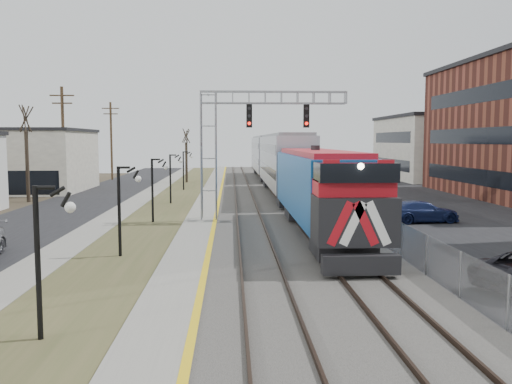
{
  "coord_description": "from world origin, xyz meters",
  "views": [
    {
      "loc": [
        0.88,
        -5.65,
        5.12
      ],
      "look_at": [
        2.1,
        20.71,
        2.6
      ],
      "focal_mm": 38.0,
      "sensor_mm": 36.0,
      "label": 1
    }
  ],
  "objects": [
    {
      "name": "street_west",
      "position": [
        -11.5,
        35.0,
        0.02
      ],
      "size": [
        7.0,
        120.0,
        0.04
      ],
      "primitive_type": "cube",
      "color": "black",
      "rests_on": "ground"
    },
    {
      "name": "sidewalk",
      "position": [
        -7.0,
        35.0,
        0.04
      ],
      "size": [
        2.0,
        120.0,
        0.08
      ],
      "primitive_type": "cube",
      "color": "gray",
      "rests_on": "ground"
    },
    {
      "name": "grass_median",
      "position": [
        -4.0,
        35.0,
        0.03
      ],
      "size": [
        4.0,
        120.0,
        0.06
      ],
      "primitive_type": "cube",
      "color": "#424826",
      "rests_on": "ground"
    },
    {
      "name": "platform",
      "position": [
        -1.0,
        35.0,
        0.12
      ],
      "size": [
        2.0,
        120.0,
        0.24
      ],
      "primitive_type": "cube",
      "color": "gray",
      "rests_on": "ground"
    },
    {
      "name": "ballast_bed",
      "position": [
        4.0,
        35.0,
        0.1
      ],
      "size": [
        8.0,
        120.0,
        0.2
      ],
      "primitive_type": "cube",
      "color": "#595651",
      "rests_on": "ground"
    },
    {
      "name": "parking_lot",
      "position": [
        16.0,
        35.0,
        0.02
      ],
      "size": [
        16.0,
        120.0,
        0.04
      ],
      "primitive_type": "cube",
      "color": "black",
      "rests_on": "ground"
    },
    {
      "name": "platform_edge",
      "position": [
        -0.12,
        35.0,
        0.24
      ],
      "size": [
        0.24,
        120.0,
        0.01
      ],
      "primitive_type": "cube",
      "color": "gold",
      "rests_on": "platform"
    },
    {
      "name": "track_near",
      "position": [
        2.0,
        35.0,
        0.28
      ],
      "size": [
        1.58,
        120.0,
        0.15
      ],
      "color": "#2D2119",
      "rests_on": "ballast_bed"
    },
    {
      "name": "track_far",
      "position": [
        5.5,
        35.0,
        0.28
      ],
      "size": [
        1.58,
        120.0,
        0.15
      ],
      "color": "#2D2119",
      "rests_on": "ballast_bed"
    },
    {
      "name": "train",
      "position": [
        5.5,
        46.04,
        2.88
      ],
      "size": [
        3.0,
        63.05,
        5.33
      ],
      "color": "#125099",
      "rests_on": "ground"
    },
    {
      "name": "signal_gantry",
      "position": [
        1.22,
        27.99,
        5.59
      ],
      "size": [
        9.0,
        1.07,
        8.15
      ],
      "color": "gray",
      "rests_on": "ground"
    },
    {
      "name": "lampposts",
      "position": [
        -4.0,
        18.29,
        2.0
      ],
      "size": [
        0.14,
        62.14,
        4.0
      ],
      "color": "black",
      "rests_on": "ground"
    },
    {
      "name": "fence",
      "position": [
        8.2,
        35.0,
        0.8
      ],
      "size": [
        0.04,
        120.0,
        1.6
      ],
      "primitive_type": "cube",
      "color": "gray",
      "rests_on": "ground"
    },
    {
      "name": "bare_trees",
      "position": [
        -12.66,
        38.91,
        2.7
      ],
      "size": [
        12.3,
        42.3,
        5.95
      ],
      "color": "#382D23",
      "rests_on": "ground"
    },
    {
      "name": "car_lot_d",
      "position": [
        12.74,
        27.21,
        0.67
      ],
      "size": [
        4.78,
        2.37,
        1.33
      ],
      "primitive_type": "imported",
      "rotation": [
        0.0,
        0.0,
        1.68
      ],
      "color": "navy",
      "rests_on": "ground"
    },
    {
      "name": "car_lot_e",
      "position": [
        10.74,
        31.88,
        0.75
      ],
      "size": [
        4.67,
        2.63,
        1.5
      ],
      "primitive_type": "imported",
      "rotation": [
        0.0,
        0.0,
        1.78
      ],
      "color": "gray",
      "rests_on": "ground"
    }
  ]
}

